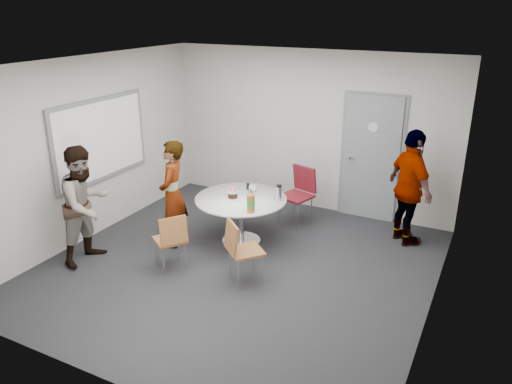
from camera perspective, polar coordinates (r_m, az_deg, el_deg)
The scene contains 15 objects.
floor at distance 6.91m, azimuth -2.02°, elevation -8.51°, with size 5.00×5.00×0.00m, color black.
ceiling at distance 6.06m, azimuth -2.35°, elevation 14.31°, with size 5.00×5.00×0.00m, color silver.
wall_back at distance 8.54m, azimuth 6.04°, elevation 6.94°, with size 5.00×5.00×0.00m, color #B0AEA7.
wall_left at distance 7.84m, azimuth -18.42°, elevation 4.70°, with size 5.00×5.00×0.00m, color #B0AEA7.
wall_right at distance 5.66m, azimuth 20.57°, elevation -1.69°, with size 5.00×5.00×0.00m, color #B0AEA7.
wall_front at distance 4.52m, azimuth -17.84°, elevation -7.08°, with size 5.00×5.00×0.00m, color #B0AEA7.
door at distance 8.30m, azimuth 13.01°, elevation 3.77°, with size 1.02×0.17×2.12m.
whiteboard at distance 7.92m, azimuth -17.29°, elevation 5.74°, with size 0.04×1.90×1.25m.
table at distance 7.32m, azimuth -1.58°, elevation -1.42°, with size 1.35×1.35×1.04m.
chair_near_left at distance 6.70m, azimuth -9.62°, elevation -5.11°, with size 0.56×0.55×0.81m.
chair_near_right at distance 6.32m, azimuth -1.89°, elevation -6.22°, with size 0.59×0.59×0.85m.
chair_far at distance 8.03m, azimuth 5.02°, elevation 0.31°, with size 0.56×0.59×0.95m.
person_main at distance 7.31m, azimuth -9.49°, elevation -0.24°, with size 0.58×0.38×1.59m, color #A5C6EA.
person_left at distance 7.14m, azimuth -18.89°, elevation -1.37°, with size 0.80×0.62×1.65m, color white.
person_right at distance 7.57m, azimuth 17.19°, elevation 0.43°, with size 1.02×0.42×1.74m, color black.
Camera 1 is at (2.94, -5.25, 3.40)m, focal length 35.00 mm.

